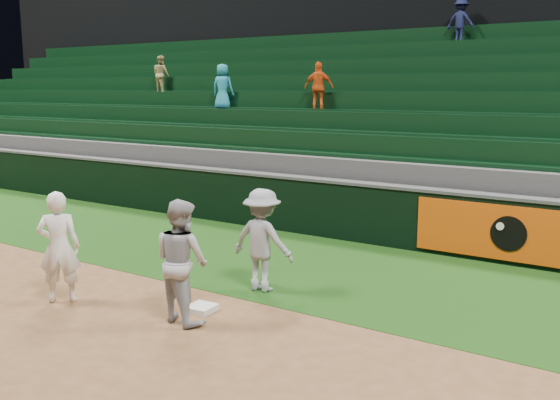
# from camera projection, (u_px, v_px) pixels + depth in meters

# --- Properties ---
(ground) EXTENTS (70.00, 70.00, 0.00)m
(ground) POSITION_uv_depth(u_px,v_px,m) (175.00, 310.00, 9.00)
(ground) COLOR brown
(ground) RESTS_ON ground
(foul_grass) EXTENTS (36.00, 4.20, 0.01)m
(foul_grass) POSITION_uv_depth(u_px,v_px,m) (288.00, 262.00, 11.45)
(foul_grass) COLOR #13350D
(foul_grass) RESTS_ON ground
(upper_deck) EXTENTS (40.00, 12.00, 12.00)m
(upper_deck) POSITION_uv_depth(u_px,v_px,m) (510.00, 7.00, 22.20)
(upper_deck) COLOR black
(upper_deck) RESTS_ON ground
(first_base) EXTENTS (0.39, 0.39, 0.08)m
(first_base) POSITION_uv_depth(u_px,v_px,m) (202.00, 308.00, 8.95)
(first_base) COLOR silver
(first_base) RESTS_ON ground
(first_baseman) EXTENTS (0.73, 0.70, 1.68)m
(first_baseman) POSITION_uv_depth(u_px,v_px,m) (59.00, 247.00, 9.22)
(first_baseman) COLOR white
(first_baseman) RESTS_ON ground
(baserunner) EXTENTS (0.93, 0.78, 1.70)m
(baserunner) POSITION_uv_depth(u_px,v_px,m) (182.00, 261.00, 8.44)
(baserunner) COLOR #A0A4AB
(baserunner) RESTS_ON ground
(base_coach) EXTENTS (1.07, 0.65, 1.62)m
(base_coach) POSITION_uv_depth(u_px,v_px,m) (262.00, 240.00, 9.72)
(base_coach) COLOR gray
(base_coach) RESTS_ON foul_grass
(field_wall) EXTENTS (36.00, 0.45, 1.25)m
(field_wall) POSITION_uv_depth(u_px,v_px,m) (346.00, 210.00, 13.12)
(field_wall) COLOR black
(field_wall) RESTS_ON ground
(stadium_seating) EXTENTS (36.00, 5.95, 5.54)m
(stadium_seating) POSITION_uv_depth(u_px,v_px,m) (415.00, 145.00, 16.03)
(stadium_seating) COLOR #3A3A3C
(stadium_seating) RESTS_ON ground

